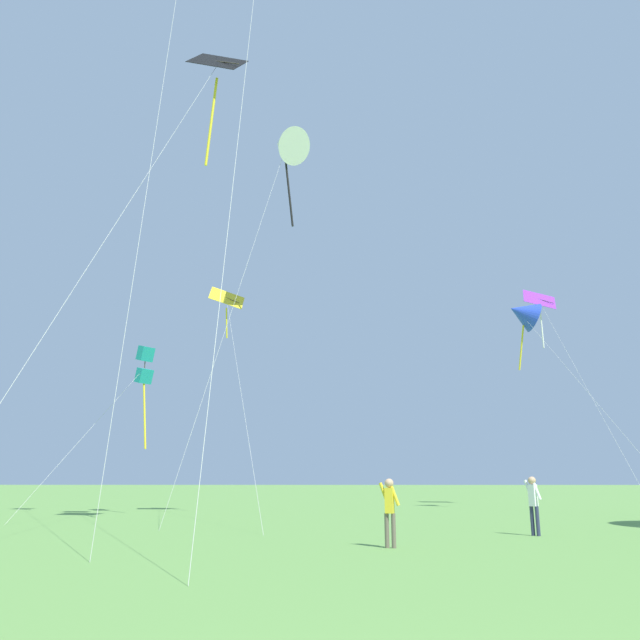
{
  "coord_description": "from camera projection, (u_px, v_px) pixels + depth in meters",
  "views": [
    {
      "loc": [
        -0.6,
        -3.01,
        1.67
      ],
      "look_at": [
        -1.33,
        26.22,
        8.97
      ],
      "focal_mm": 35.88,
      "sensor_mm": 36.0,
      "label": 1
    }
  ],
  "objects": [
    {
      "name": "kite_blue_delta",
      "position": [
        522.0,
        313.0,
        37.79
      ],
      "size": [
        4.2,
        11.4,
        12.35
      ],
      "color": "blue",
      "rests_on": "ground_plane"
    },
    {
      "name": "kite_black_large",
      "position": [
        213.0,
        88.0,
        24.51
      ],
      "size": [
        4.96,
        9.7,
        18.36
      ],
      "color": "black",
      "rests_on": "ground_plane"
    },
    {
      "name": "kite_yellow_diamond",
      "position": [
        227.0,
        306.0,
        32.84
      ],
      "size": [
        4.25,
        11.93,
        11.52
      ],
      "color": "yellow",
      "rests_on": "ground_plane"
    },
    {
      "name": "kite_teal_box",
      "position": [
        145.0,
        368.0,
        33.09
      ],
      "size": [
        3.08,
        8.1,
        8.45
      ],
      "color": "teal",
      "rests_on": "ground_plane"
    },
    {
      "name": "person_in_red_shirt",
      "position": [
        390.0,
        506.0,
        16.23
      ],
      "size": [
        0.54,
        0.25,
        1.69
      ],
      "color": "#665B4C",
      "rests_on": "ground_plane"
    },
    {
      "name": "person_near_tree",
      "position": [
        533.0,
        500.0,
        19.69
      ],
      "size": [
        0.44,
        0.48,
        1.76
      ],
      "color": "#2D3351",
      "rests_on": "ground_plane"
    },
    {
      "name": "kite_purple_streamer",
      "position": [
        541.0,
        310.0,
        42.93
      ],
      "size": [
        2.43,
        11.61,
        14.39
      ],
      "color": "purple",
      "rests_on": "ground_plane"
    },
    {
      "name": "kite_white_distant",
      "position": [
        286.0,
        145.0,
        31.19
      ],
      "size": [
        5.01,
        7.25,
        18.71
      ],
      "color": "white",
      "rests_on": "ground_plane"
    }
  ]
}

